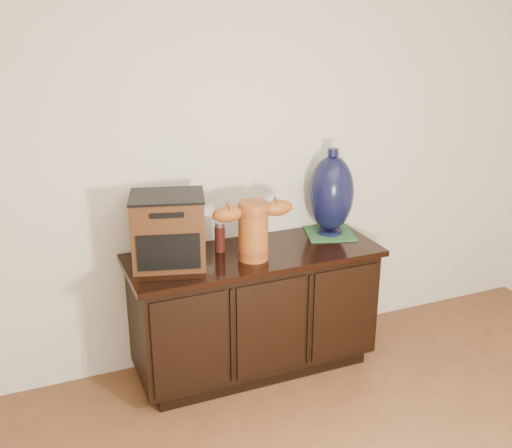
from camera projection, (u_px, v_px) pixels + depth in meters
name	position (u px, v px, depth m)	size (l,w,h in m)	color
sideboard	(254.00, 310.00, 3.54)	(1.46, 0.56, 0.75)	black
terracotta_vessel	(253.00, 227.00, 3.27)	(0.46, 0.17, 0.33)	#9F521C
tv_radio	(168.00, 230.00, 3.20)	(0.46, 0.40, 0.39)	#422310
green_mat	(329.00, 233.00, 3.69)	(0.28, 0.28, 0.01)	#295C31
lamp_base	(331.00, 194.00, 3.61)	(0.34, 0.34, 0.53)	black
spray_can	(220.00, 237.00, 3.41)	(0.06, 0.06, 0.18)	#5A170F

